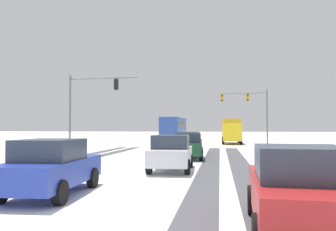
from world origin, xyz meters
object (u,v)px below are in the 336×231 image
at_px(car_black_lead, 189,142).
at_px(car_blue_fourth, 51,167).
at_px(traffic_signal_far_right, 250,105).
at_px(box_truck_delivery, 231,130).
at_px(bus_oncoming, 174,127).
at_px(traffic_signal_near_left, 88,98).
at_px(car_dark_green_second, 188,146).
at_px(car_red_fifth, 300,189).
at_px(car_white_third, 171,153).

xyz_separation_m(car_black_lead, car_blue_fourth, (-2.48, -16.93, 0.00)).
distance_m(traffic_signal_far_right, box_truck_delivery, 3.77).
relative_size(bus_oncoming, box_truck_delivery, 1.49).
relative_size(traffic_signal_far_right, car_black_lead, 1.57).
height_order(car_black_lead, car_blue_fourth, same).
bearing_deg(car_black_lead, traffic_signal_far_right, 68.41).
xyz_separation_m(car_blue_fourth, bus_oncoming, (-1.92, 40.30, 1.18)).
distance_m(traffic_signal_near_left, box_truck_delivery, 19.48).
bearing_deg(bus_oncoming, box_truck_delivery, -43.40).
xyz_separation_m(traffic_signal_far_right, car_dark_green_second, (-5.58, -20.26, -3.81)).
height_order(traffic_signal_near_left, car_dark_green_second, traffic_signal_near_left).
height_order(car_blue_fourth, car_red_fifth, same).
distance_m(car_black_lead, car_red_fifth, 19.93).
height_order(car_white_third, bus_oncoming, bus_oncoming).
xyz_separation_m(traffic_signal_near_left, car_blue_fourth, (6.20, -17.86, -3.61)).
bearing_deg(traffic_signal_far_right, box_truck_delivery, 167.25).
relative_size(car_blue_fourth, bus_oncoming, 0.38).
bearing_deg(traffic_signal_far_right, car_blue_fourth, -104.80).
height_order(traffic_signal_far_right, traffic_signal_near_left, same).
height_order(car_black_lead, box_truck_delivery, box_truck_delivery).
xyz_separation_m(car_white_third, box_truck_delivery, (3.57, 26.62, 0.82)).
xyz_separation_m(traffic_signal_near_left, car_white_third, (8.87, -11.89, -3.61)).
distance_m(car_red_fifth, bus_oncoming, 43.74).
height_order(car_dark_green_second, car_white_third, same).
height_order(traffic_signal_near_left, car_black_lead, traffic_signal_near_left).
bearing_deg(box_truck_delivery, car_black_lead, -103.49).
bearing_deg(car_red_fifth, box_truck_delivery, 90.15).
distance_m(traffic_signal_far_right, car_dark_green_second, 21.36).
height_order(car_black_lead, car_white_third, same).
relative_size(traffic_signal_far_right, car_dark_green_second, 1.56).
relative_size(traffic_signal_far_right, car_blue_fourth, 1.55).
bearing_deg(traffic_signal_near_left, box_truck_delivery, 49.84).
height_order(traffic_signal_far_right, car_blue_fourth, traffic_signal_far_right).
bearing_deg(car_dark_green_second, car_white_third, -92.25).
relative_size(car_dark_green_second, box_truck_delivery, 0.56).
xyz_separation_m(car_black_lead, car_white_third, (0.19, -10.96, 0.00)).
distance_m(car_black_lead, car_white_third, 10.96).
bearing_deg(car_dark_green_second, traffic_signal_near_left, 146.43).
distance_m(car_dark_green_second, bus_oncoming, 28.91).
bearing_deg(box_truck_delivery, car_red_fifth, -89.85).
height_order(traffic_signal_near_left, box_truck_delivery, traffic_signal_near_left).
relative_size(traffic_signal_far_right, car_white_third, 1.56).
bearing_deg(car_dark_green_second, car_black_lead, 94.67).
height_order(car_black_lead, car_dark_green_second, same).
bearing_deg(traffic_signal_far_right, traffic_signal_near_left, -135.89).
bearing_deg(car_black_lead, bus_oncoming, 100.66).
relative_size(car_black_lead, car_white_third, 0.99).
relative_size(traffic_signal_far_right, bus_oncoming, 0.59).
bearing_deg(car_white_third, box_truck_delivery, 82.36).
bearing_deg(car_black_lead, car_blue_fourth, -98.34).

